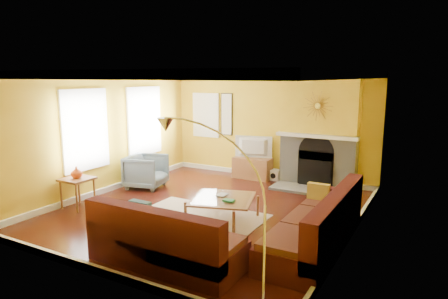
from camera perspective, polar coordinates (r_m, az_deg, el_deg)
The scene contains 27 objects.
floor at distance 8.03m, azimuth -2.04°, elevation -8.70°, with size 5.50×6.00×0.02m, color #4D1910.
ceiling at distance 7.58m, azimuth -2.18°, elevation 11.11°, with size 5.50×6.00×0.02m, color white.
wall_back at distance 10.35m, azimuth 6.57°, elevation 3.33°, with size 5.50×0.02×2.70m, color yellow.
wall_front at distance 5.40m, azimuth -18.93°, elevation -3.77°, with size 5.50×0.02×2.70m, color yellow.
wall_left at distance 9.40m, azimuth -16.66°, elevation 2.24°, with size 0.02×6.00×2.70m, color yellow.
wall_right at distance 6.71m, azimuth 18.50°, elevation -1.03°, with size 0.02×6.00×2.70m, color yellow.
baseboard at distance 8.00m, azimuth -2.04°, elevation -8.22°, with size 5.50×6.00×0.12m, color white, non-canonical shape.
crown_molding at distance 7.58m, azimuth -2.17°, elevation 10.58°, with size 5.50×6.00×0.12m, color white, non-canonical shape.
window_left_near at distance 10.30m, azimuth -11.37°, elevation 4.00°, with size 0.06×1.22×1.72m, color white.
window_left_far at distance 8.95m, azimuth -19.27°, elevation 2.67°, with size 0.06×1.22×1.72m, color white.
window_back at distance 11.15m, azimuth -2.59°, elevation 4.93°, with size 0.82×0.06×1.22m, color white.
wall_art at distance 10.83m, azimuth 0.38°, elevation 5.05°, with size 0.34×0.04×1.14m, color white.
fireplace at distance 9.72m, azimuth 13.46°, elevation 2.65°, with size 1.80×0.40×2.70m, color gray, non-canonical shape.
mantel at distance 9.50m, azimuth 13.04°, elevation 1.88°, with size 1.92×0.22×0.08m, color white.
hearth at distance 9.47m, azimuth 12.21°, elevation -5.68°, with size 1.80×0.70×0.06m, color gray.
sunburst at distance 9.44m, azimuth 13.23°, elevation 6.10°, with size 0.70×0.04×0.70m, color olive, non-canonical shape.
rug at distance 7.54m, azimuth -4.23°, elevation -9.87°, with size 2.40×1.80×0.02m, color beige.
sectional_sofa at distance 6.53m, azimuth 2.17°, elevation -9.00°, with size 3.19×3.42×0.90m, color #481719, non-canonical shape.
coffee_table at distance 7.43m, azimuth -0.20°, elevation -8.46°, with size 1.09×1.09×0.43m, color white, non-canonical shape.
media_console at distance 10.38m, azimuth 4.08°, elevation -2.66°, with size 0.99×0.44×0.54m, color #925C35.
tv at distance 10.27m, azimuth 4.12°, elevation 0.33°, with size 0.97×0.13×0.56m, color black.
subwoofer at distance 10.31m, azimuth 7.30°, elevation -3.60°, with size 0.27×0.27×0.27m, color white.
armchair at distance 9.66m, azimuth -11.05°, elevation -3.08°, with size 0.84×0.86×0.78m, color slate.
side_table at distance 8.59m, azimuth -20.15°, elevation -5.84°, with size 0.56×0.56×0.62m, color #925C35, non-canonical shape.
vase at distance 8.48m, azimuth -20.33°, elevation -3.08°, with size 0.23×0.23×0.24m, color #E05217.
book at distance 7.53m, azimuth -0.89°, elevation -6.39°, with size 0.18×0.24×0.02m, color white.
arc_lamp at distance 4.53m, azimuth -1.03°, elevation -9.57°, with size 1.36×0.36×2.14m, color silver, non-canonical shape.
Camera 1 is at (3.93, -6.48, 2.63)m, focal length 32.00 mm.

